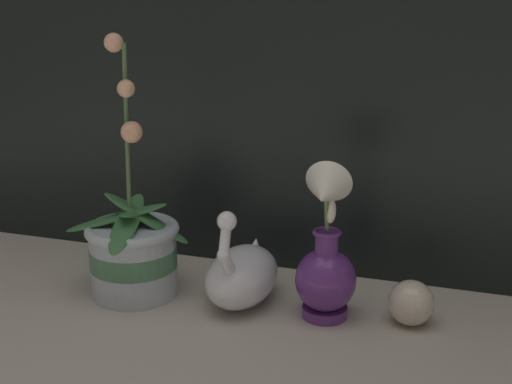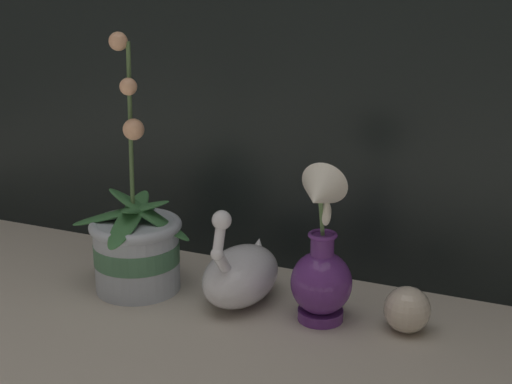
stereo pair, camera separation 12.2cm
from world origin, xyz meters
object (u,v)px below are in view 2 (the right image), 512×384
(swan_figurine, at_px, (242,273))
(glass_sphere, at_px, (407,310))
(blue_vase, at_px, (321,265))
(orchid_potted_plant, at_px, (136,245))

(swan_figurine, relative_size, glass_sphere, 2.77)
(blue_vase, xyz_separation_m, glass_sphere, (0.15, 0.02, -0.06))
(blue_vase, relative_size, glass_sphere, 3.61)
(swan_figurine, distance_m, blue_vase, 0.17)
(glass_sphere, bearing_deg, blue_vase, -171.19)
(swan_figurine, xyz_separation_m, blue_vase, (0.16, -0.02, 0.05))
(glass_sphere, bearing_deg, orchid_potted_plant, -176.02)
(blue_vase, bearing_deg, glass_sphere, 8.81)
(swan_figurine, distance_m, glass_sphere, 0.31)
(orchid_potted_plant, bearing_deg, blue_vase, 2.01)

